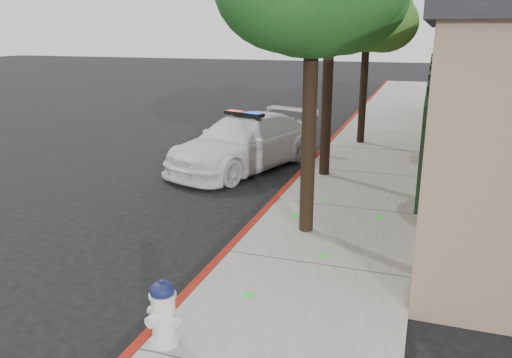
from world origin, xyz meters
The scene contains 6 objects.
ground centered at (0.00, 0.00, 0.00)m, with size 120.00×120.00×0.00m, color black.
sidewalk centered at (1.60, 3.00, 0.07)m, with size 3.20×60.00×0.15m, color gray.
red_curb centered at (0.06, 3.00, 0.08)m, with size 0.14×60.00×0.16m, color #9C2311.
police_car centered at (-1.74, 5.87, 0.77)m, with size 3.77×5.70×1.66m.
fire_hydrant centered at (0.37, -2.79, 0.58)m, with size 0.49×0.43×0.86m.
street_tree_far centered at (1.11, 9.87, 4.26)m, with size 3.16×2.89×5.47m.
Camera 1 is at (3.19, -7.60, 3.88)m, focal length 35.60 mm.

